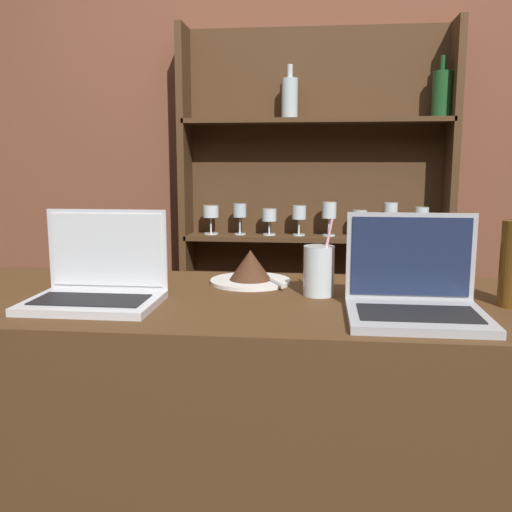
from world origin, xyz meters
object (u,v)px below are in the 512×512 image
laptop_near (98,283)px  cake_plate (250,270)px  laptop_far (415,296)px  water_glass (319,271)px

laptop_near → cake_plate: bearing=38.0°
cake_plate → laptop_far: bearing=-36.8°
laptop_near → laptop_far: size_ratio=1.04×
laptop_far → water_glass: 0.27m
laptop_far → water_glass: laptop_far is taller
laptop_far → cake_plate: size_ratio=1.31×
laptop_near → water_glass: bearing=14.5°
laptop_near → cake_plate: size_ratio=1.36×
water_glass → laptop_near: bearing=-165.5°
laptop_near → water_glass: 0.54m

